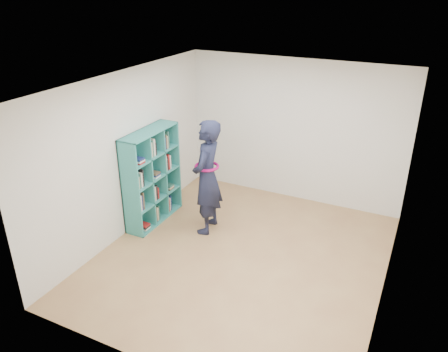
% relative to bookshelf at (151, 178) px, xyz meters
% --- Properties ---
extents(floor, '(4.50, 4.50, 0.00)m').
position_rel_bookshelf_xyz_m(floor, '(1.84, -0.37, -0.78)').
color(floor, '#976944').
rests_on(floor, ground).
extents(ceiling, '(4.50, 4.50, 0.00)m').
position_rel_bookshelf_xyz_m(ceiling, '(1.84, -0.37, 1.82)').
color(ceiling, white).
rests_on(ceiling, wall_back).
extents(wall_left, '(0.02, 4.50, 2.60)m').
position_rel_bookshelf_xyz_m(wall_left, '(-0.16, -0.37, 0.52)').
color(wall_left, silver).
rests_on(wall_left, floor).
extents(wall_right, '(0.02, 4.50, 2.60)m').
position_rel_bookshelf_xyz_m(wall_right, '(3.84, -0.37, 0.52)').
color(wall_right, silver).
rests_on(wall_right, floor).
extents(wall_back, '(4.00, 0.02, 2.60)m').
position_rel_bookshelf_xyz_m(wall_back, '(1.84, 1.88, 0.52)').
color(wall_back, silver).
rests_on(wall_back, floor).
extents(wall_front, '(4.00, 0.02, 2.60)m').
position_rel_bookshelf_xyz_m(wall_front, '(1.84, -2.62, 0.52)').
color(wall_front, silver).
rests_on(wall_front, floor).
extents(bookshelf, '(0.35, 1.21, 1.61)m').
position_rel_bookshelf_xyz_m(bookshelf, '(0.00, 0.00, 0.00)').
color(bookshelf, teal).
rests_on(bookshelf, floor).
extents(person, '(0.55, 0.75, 1.89)m').
position_rel_bookshelf_xyz_m(person, '(1.00, 0.13, 0.17)').
color(person, black).
rests_on(person, floor).
extents(smartphone, '(0.03, 0.10, 0.14)m').
position_rel_bookshelf_xyz_m(smartphone, '(0.85, 0.20, 0.29)').
color(smartphone, silver).
rests_on(smartphone, person).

